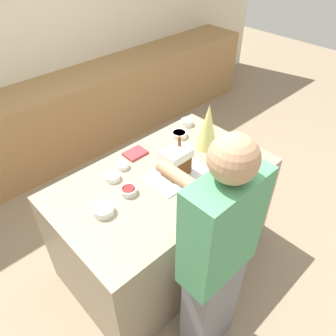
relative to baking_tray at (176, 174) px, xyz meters
The scene contains 16 objects.
ground_plane 0.90m from the baking_tray, 154.70° to the left, with size 12.00×12.00×0.00m, color gray.
wall_back 2.30m from the baking_tray, 92.13° to the left, with size 8.00×0.05×2.60m.
back_cabinet_block 1.99m from the baking_tray, 92.49° to the left, with size 6.00×0.60×0.91m.
kitchen_island 0.46m from the baking_tray, 154.70° to the left, with size 1.60×0.95×0.90m.
baking_tray is the anchor object (origin of this frame).
gingerbread_house 0.12m from the baking_tray, 24.75° to the left, with size 0.20×0.15×0.28m.
decorative_tree 0.46m from the baking_tray, 10.47° to the left, with size 0.17×0.17×0.38m.
candy_bowl_beside_tree 0.45m from the baking_tray, 143.02° to the left, with size 0.11×0.11×0.04m.
candy_bowl_front_corner 0.68m from the baking_tray, 37.39° to the left, with size 0.11×0.11×0.05m.
candy_bowl_center_rear 0.59m from the baking_tray, behind, with size 0.14×0.14×0.05m.
candy_bowl_near_tray_right 0.49m from the baking_tray, 42.43° to the left, with size 0.13×0.13×0.04m.
candy_bowl_far_left 0.38m from the baking_tray, 167.67° to the left, with size 0.11×0.11×0.04m.
candy_bowl_behind_tray 0.40m from the baking_tray, 125.33° to the left, with size 0.09×0.09×0.04m.
cookbook 0.39m from the baking_tray, 98.90° to the left, with size 0.17×0.13×0.02m.
mug 0.48m from the baking_tray, 10.58° to the right, with size 0.10×0.10×0.09m.
person 0.75m from the baking_tray, 117.31° to the right, with size 0.45×0.56×1.71m.
Camera 1 is at (-1.19, -1.29, 2.43)m, focal length 35.00 mm.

